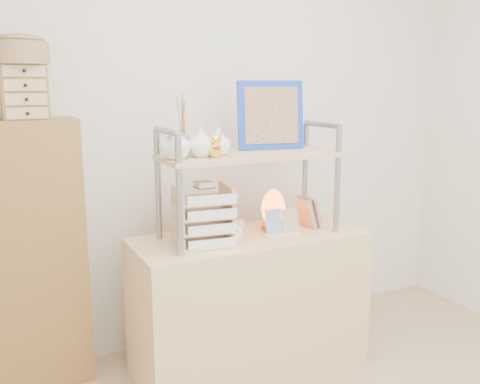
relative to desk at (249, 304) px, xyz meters
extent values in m
cube|color=silver|center=(0.00, 0.50, 0.93)|extent=(3.40, 0.02, 2.60)
cube|color=tan|center=(0.00, 0.00, 0.00)|extent=(1.20, 0.50, 0.75)
cube|color=brown|center=(-0.99, 0.37, 0.30)|extent=(0.45, 0.25, 1.35)
cylinder|color=gray|center=(-0.43, -0.15, 0.65)|extent=(0.03, 0.03, 0.55)
cylinder|color=gray|center=(-0.43, 0.15, 0.65)|extent=(0.03, 0.03, 0.55)
cylinder|color=gray|center=(-0.43, 0.00, 0.93)|extent=(0.03, 0.30, 0.03)
cylinder|color=gray|center=(0.43, -0.15, 0.65)|extent=(0.03, 0.03, 0.55)
cylinder|color=gray|center=(0.43, 0.15, 0.65)|extent=(0.03, 0.03, 0.55)
cylinder|color=gray|center=(0.43, 0.00, 0.93)|extent=(0.03, 0.30, 0.03)
cube|color=tan|center=(0.00, 0.00, 0.79)|extent=(0.90, 0.34, 0.02)
imported|color=white|center=(-0.40, -0.02, 0.87)|extent=(0.14, 0.14, 0.15)
imported|color=white|center=(-0.26, 0.00, 0.87)|extent=(0.13, 0.13, 0.14)
imported|color=white|center=(-0.16, 0.02, 0.86)|extent=(0.13, 0.13, 0.13)
cylinder|color=#243E9D|center=(-0.31, 0.12, 0.85)|extent=(0.07, 0.07, 0.10)
cube|color=#1236B1|center=(0.17, 0.10, 0.98)|extent=(0.36, 0.12, 0.36)
cube|color=#513725|center=(0.17, 0.09, 0.98)|extent=(0.29, 0.08, 0.29)
cube|color=#D65E8E|center=(0.38, 0.00, 0.46)|extent=(0.06, 0.12, 0.17)
cube|color=#53A65D|center=(0.36, 0.02, 0.46)|extent=(0.06, 0.12, 0.17)
cube|color=tan|center=(0.34, 0.00, 0.46)|extent=(0.07, 0.13, 0.17)
cube|color=#DBB083|center=(-0.27, -0.02, 0.38)|extent=(0.28, 0.27, 0.01)
cube|color=white|center=(-0.27, -0.14, 0.40)|extent=(0.23, 0.04, 0.05)
cube|color=#DBB083|center=(-0.27, -0.02, 0.45)|extent=(0.28, 0.27, 0.01)
cube|color=white|center=(-0.27, -0.14, 0.47)|extent=(0.23, 0.04, 0.05)
cube|color=#DBB083|center=(-0.27, -0.02, 0.52)|extent=(0.28, 0.27, 0.01)
cube|color=white|center=(-0.27, -0.14, 0.54)|extent=(0.23, 0.04, 0.05)
cube|color=#DBB083|center=(-0.27, -0.02, 0.59)|extent=(0.28, 0.27, 0.01)
cube|color=white|center=(-0.27, -0.14, 0.62)|extent=(0.23, 0.04, 0.05)
cube|color=beige|center=(-0.27, -0.04, 0.67)|extent=(0.08, 0.08, 0.03)
cylinder|color=brown|center=(0.17, 0.05, 0.39)|extent=(0.12, 0.12, 0.03)
ellipsoid|color=#F14C1D|center=(0.17, 0.05, 0.50)|extent=(0.14, 0.13, 0.19)
cube|color=tan|center=(-0.13, -0.11, 0.43)|extent=(0.09, 0.05, 0.12)
cylinder|color=white|center=(-0.13, -0.13, 0.44)|extent=(0.06, 0.02, 0.06)
cube|color=white|center=(0.16, -0.06, 0.38)|extent=(0.19, 0.06, 0.01)
cube|color=#1F4E90|center=(0.11, -0.06, 0.45)|extent=(0.09, 0.03, 0.13)
cube|color=tan|center=(0.21, -0.05, 0.44)|extent=(0.09, 0.03, 0.12)
cube|color=brown|center=(-0.99, 0.35, 1.10)|extent=(0.20, 0.15, 0.25)
cube|color=tan|center=(-0.99, 0.27, 1.01)|extent=(0.18, 0.01, 0.05)
cube|color=tan|center=(-0.99, 0.27, 1.07)|extent=(0.18, 0.01, 0.05)
cube|color=tan|center=(-0.99, 0.27, 1.13)|extent=(0.18, 0.01, 0.05)
cube|color=tan|center=(-0.99, 0.27, 1.19)|extent=(0.18, 0.01, 0.05)
cylinder|color=olive|center=(-0.99, 0.35, 1.28)|extent=(0.25, 0.25, 0.10)
camera|label=1|loc=(-1.23, -2.33, 1.15)|focal=40.00mm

